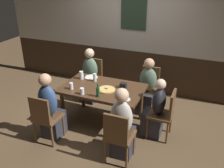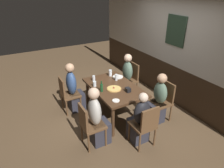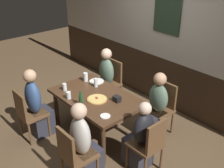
% 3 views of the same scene
% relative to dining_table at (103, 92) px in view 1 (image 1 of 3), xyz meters
% --- Properties ---
extents(ground_plane, '(12.00, 12.00, 0.00)m').
position_rel_dining_table_xyz_m(ground_plane, '(0.00, 0.00, -0.65)').
color(ground_plane, brown).
extents(wall_back, '(6.40, 0.13, 2.60)m').
position_rel_dining_table_xyz_m(wall_back, '(0.00, 1.65, 0.65)').
color(wall_back, '#332316').
rests_on(wall_back, ground_plane).
extents(dining_table, '(1.45, 0.91, 0.74)m').
position_rel_dining_table_xyz_m(dining_table, '(0.00, 0.00, 0.00)').
color(dining_table, '#472D1C').
rests_on(dining_table, ground_plane).
extents(chair_right_far, '(0.40, 0.40, 0.88)m').
position_rel_dining_table_xyz_m(chair_right_far, '(0.64, 0.87, -0.16)').
color(chair_right_far, brown).
rests_on(chair_right_far, ground_plane).
extents(chair_right_near, '(0.40, 0.40, 0.88)m').
position_rel_dining_table_xyz_m(chair_right_near, '(0.64, -0.87, -0.16)').
color(chair_right_near, brown).
rests_on(chair_right_near, ground_plane).
extents(chair_head_east, '(0.40, 0.40, 0.88)m').
position_rel_dining_table_xyz_m(chair_head_east, '(1.14, 0.00, -0.16)').
color(chair_head_east, brown).
rests_on(chair_head_east, ground_plane).
extents(chair_left_far, '(0.40, 0.40, 0.88)m').
position_rel_dining_table_xyz_m(chair_left_far, '(-0.64, 0.87, -0.16)').
color(chair_left_far, brown).
rests_on(chair_left_far, ground_plane).
extents(chair_left_near, '(0.40, 0.40, 0.88)m').
position_rel_dining_table_xyz_m(chair_left_near, '(-0.64, -0.87, -0.16)').
color(chair_left_near, brown).
rests_on(chair_left_near, ground_plane).
extents(person_right_far, '(0.34, 0.37, 1.13)m').
position_rel_dining_table_xyz_m(person_right_far, '(0.64, 0.71, -0.18)').
color(person_right_far, '#2D2D38').
rests_on(person_right_far, ground_plane).
extents(person_right_near, '(0.34, 0.37, 1.19)m').
position_rel_dining_table_xyz_m(person_right_near, '(0.64, -0.71, -0.15)').
color(person_right_near, '#2D2D38').
rests_on(person_right_near, ground_plane).
extents(person_head_east, '(0.37, 0.34, 1.08)m').
position_rel_dining_table_xyz_m(person_head_east, '(0.97, 0.00, -0.20)').
color(person_head_east, '#2D2D38').
rests_on(person_head_east, ground_plane).
extents(person_left_far, '(0.34, 0.37, 1.17)m').
position_rel_dining_table_xyz_m(person_left_far, '(-0.64, 0.71, -0.16)').
color(person_left_far, '#2D2D38').
rests_on(person_left_far, ground_plane).
extents(person_left_near, '(0.34, 0.37, 1.20)m').
position_rel_dining_table_xyz_m(person_left_near, '(-0.64, -0.71, -0.14)').
color(person_left_near, '#2D2D38').
rests_on(person_left_near, ground_plane).
extents(pizza, '(0.31, 0.31, 0.03)m').
position_rel_dining_table_xyz_m(pizza, '(0.11, -0.06, 0.10)').
color(pizza, tan).
rests_on(pizza, dining_table).
extents(pint_glass_pale, '(0.08, 0.08, 0.15)m').
position_rel_dining_table_xyz_m(pint_glass_pale, '(-0.53, 0.19, 0.16)').
color(pint_glass_pale, silver).
rests_on(pint_glass_pale, dining_table).
extents(pint_glass_stout, '(0.06, 0.06, 0.15)m').
position_rel_dining_table_xyz_m(pint_glass_stout, '(-0.25, 0.19, 0.16)').
color(pint_glass_stout, silver).
rests_on(pint_glass_stout, dining_table).
extents(tumbler_water, '(0.07, 0.07, 0.12)m').
position_rel_dining_table_xyz_m(tumbler_water, '(-0.48, -0.27, 0.14)').
color(tumbler_water, silver).
rests_on(tumbler_water, dining_table).
extents(pint_glass_amber, '(0.07, 0.07, 0.11)m').
position_rel_dining_table_xyz_m(pint_glass_amber, '(-0.21, -0.37, 0.14)').
color(pint_glass_amber, silver).
rests_on(pint_glass_amber, dining_table).
extents(beer_bottle_green, '(0.06, 0.06, 0.24)m').
position_rel_dining_table_xyz_m(beer_bottle_green, '(0.07, -0.34, 0.18)').
color(beer_bottle_green, '#194723').
rests_on(beer_bottle_green, dining_table).
extents(plate_white_large, '(0.25, 0.25, 0.01)m').
position_rel_dining_table_xyz_m(plate_white_large, '(-0.39, 0.32, 0.09)').
color(plate_white_large, white).
rests_on(plate_white_large, dining_table).
extents(plate_white_small, '(0.14, 0.14, 0.01)m').
position_rel_dining_table_xyz_m(plate_white_small, '(0.54, -0.26, 0.09)').
color(plate_white_small, white).
rests_on(plate_white_small, dining_table).
extents(condiment_caddy, '(0.11, 0.09, 0.09)m').
position_rel_dining_table_xyz_m(condiment_caddy, '(0.34, 0.13, 0.13)').
color(condiment_caddy, black).
rests_on(condiment_caddy, dining_table).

